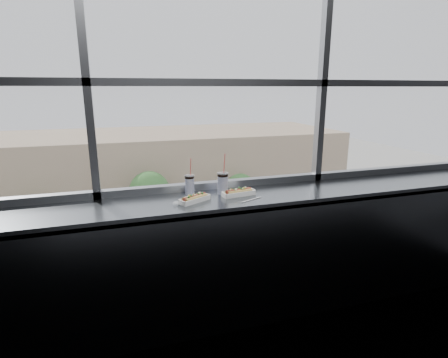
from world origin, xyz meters
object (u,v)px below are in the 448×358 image
object	(u,v)px
soda_cup_left	(190,183)
tree_left	(24,213)
soda_cup_right	(223,182)
pedestrian_c	(178,222)
car_far_b	(177,234)
tree_center	(150,191)
car_near_d	(253,277)
car_near_c	(129,296)
hotdog_tray_right	(239,192)
loose_straw	(251,200)
car_near_e	(336,263)
car_near_b	(13,316)
wrapper	(180,203)
tree_right	(240,189)
pedestrian_a	(83,226)
hotdog_tray_left	(195,198)

from	to	relation	value
soda_cup_left	tree_left	distance (m)	30.69
soda_cup_right	pedestrian_c	xyz separation A→B (m)	(4.17, 27.26, -11.19)
car_far_b	tree_center	xyz separation A→B (m)	(-1.73, 4.00, 2.70)
car_near_d	soda_cup_left	bearing A→B (deg)	157.23
soda_cup_right	car_near_c	size ratio (longest dim) A/B	0.05
soda_cup_right	pedestrian_c	size ratio (longest dim) A/B	0.18
hotdog_tray_right	car_far_b	xyz separation A→B (m)	(3.44, 24.28, -10.93)
car_far_b	soda_cup_right	bearing A→B (deg)	173.26
hotdog_tray_right	loose_straw	bearing A→B (deg)	-77.81
car_near_d	tree_center	xyz separation A→B (m)	(-5.28, 12.00, 2.83)
car_near_e	car_near_b	xyz separation A→B (m)	(-20.12, 0.00, 0.08)
car_near_c	car_near_e	bearing A→B (deg)	-88.53
tree_center	car_near_c	bearing A→B (deg)	-101.89
car_near_d	pedestrian_c	size ratio (longest dim) A/B	3.10
tree_center	hotdog_tray_right	bearing A→B (deg)	-93.47
hotdog_tray_right	car_near_b	world-z (taller)	hotdog_tray_right
car_near_d	wrapper	bearing A→B (deg)	157.18
hotdog_tray_right	tree_right	bearing A→B (deg)	61.85
soda_cup_left	pedestrian_a	bearing A→B (deg)	97.65
car_near_e	tree_left	distance (m)	24.96
pedestrian_c	tree_left	world-z (taller)	tree_left
car_near_d	car_far_b	size ratio (longest dim) A/B	0.88
car_near_e	car_near_b	bearing A→B (deg)	90.64
car_far_b	car_near_b	xyz separation A→B (m)	(-10.30, -8.00, -0.08)
wrapper	car_near_e	world-z (taller)	wrapper
car_near_e	car_near_b	distance (m)	20.12
car_near_b	tree_center	size ratio (longest dim) A/B	1.11
car_near_c	soda_cup_right	bearing A→B (deg)	-176.05
car_near_d	car_far_b	world-z (taller)	car_far_b
hotdog_tray_right	tree_right	size ratio (longest dim) A/B	0.06
loose_straw	car_near_b	size ratio (longest dim) A/B	0.03
wrapper	tree_left	size ratio (longest dim) A/B	0.02
pedestrian_c	loose_straw	bearing A→B (deg)	-98.29
hotdog_tray_left	hotdog_tray_right	world-z (taller)	hotdog_tray_right
car_near_c	tree_left	size ratio (longest dim) A/B	1.54
soda_cup_right	pedestrian_c	distance (m)	29.76
car_near_e	soda_cup_right	bearing A→B (deg)	141.08
wrapper	pedestrian_a	world-z (taller)	wrapper
hotdog_tray_right	soda_cup_left	xyz separation A→B (m)	(-0.37, 0.17, 0.06)
car_far_b	tree_right	bearing A→B (deg)	-58.74
hotdog_tray_right	soda_cup_right	bearing A→B (deg)	132.88
soda_cup_right	car_near_c	xyz separation A→B (m)	(-0.70, 16.19, -11.02)
car_near_d	pedestrian_a	bearing A→B (deg)	43.24
hotdog_tray_right	car_near_e	bearing A→B (deg)	43.00
hotdog_tray_right	tree_left	distance (m)	30.93
soda_cup_left	loose_straw	bearing A→B (deg)	-36.68
car_near_d	car_near_b	size ratio (longest dim) A/B	0.95
soda_cup_right	pedestrian_c	bearing A→B (deg)	81.31
tree_right	wrapper	bearing A→B (deg)	-111.17
loose_straw	tree_left	world-z (taller)	loose_straw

